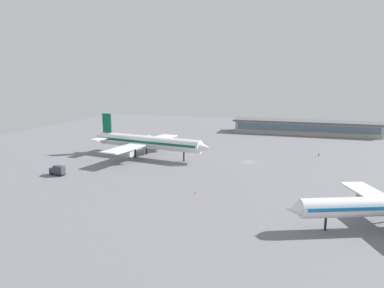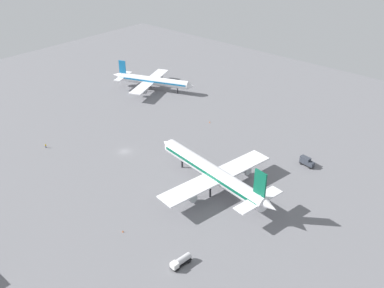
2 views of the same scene
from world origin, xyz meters
The scene contains 8 objects.
ground centered at (0.00, 0.00, 0.00)m, with size 288.00×288.00×0.00m, color slate.
terminal_building centered at (-20.86, -77.94, 3.95)m, with size 82.09×15.77×7.74m.
airplane_at_gate centered at (41.59, 3.67, 6.17)m, with size 55.64×45.05×16.97m.
catering_truck centered at (58.78, 37.76, 1.70)m, with size 5.82×2.86×3.30m.
fuel_truck centered at (57.53, -30.12, 1.39)m, with size 2.74×6.47×2.50m.
ground_crew_worker centered at (-25.98, -18.74, 0.85)m, with size 0.49×0.55×1.67m.
safety_cone_near_gate centered at (35.53, -31.70, 0.30)m, with size 0.44×0.44×0.60m, color #EA590C.
safety_cone_mid_apron centered at (9.35, 41.66, 0.30)m, with size 0.44×0.44×0.60m, color #EA590C.
Camera 1 is at (-17.60, 131.91, 32.25)m, focal length 32.61 mm.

